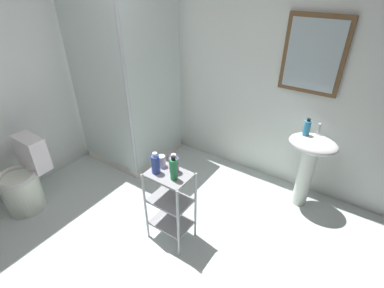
# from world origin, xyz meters

# --- Properties ---
(ground_plane) EXTENTS (4.20, 4.20, 0.02)m
(ground_plane) POSITION_xyz_m (0.00, 0.00, -0.01)
(ground_plane) COLOR silver
(wall_back) EXTENTS (4.20, 0.14, 2.50)m
(wall_back) POSITION_xyz_m (0.01, 1.85, 1.25)
(wall_back) COLOR white
(wall_back) RESTS_ON ground_plane
(shower_stall) EXTENTS (0.92, 0.92, 2.00)m
(shower_stall) POSITION_xyz_m (-1.20, 1.18, 0.46)
(shower_stall) COLOR white
(shower_stall) RESTS_ON ground_plane
(pedestal_sink) EXTENTS (0.46, 0.37, 0.81)m
(pedestal_sink) POSITION_xyz_m (0.90, 1.52, 0.58)
(pedestal_sink) COLOR white
(pedestal_sink) RESTS_ON ground_plane
(sink_faucet) EXTENTS (0.03, 0.03, 0.10)m
(sink_faucet) POSITION_xyz_m (0.90, 1.64, 0.86)
(sink_faucet) COLOR silver
(sink_faucet) RESTS_ON pedestal_sink
(toilet) EXTENTS (0.37, 0.49, 0.76)m
(toilet) POSITION_xyz_m (-1.48, -0.13, 0.31)
(toilet) COLOR white
(toilet) RESTS_ON ground_plane
(storage_cart) EXTENTS (0.38, 0.28, 0.74)m
(storage_cart) POSITION_xyz_m (0.04, 0.37, 0.44)
(storage_cart) COLOR silver
(storage_cart) RESTS_ON ground_plane
(hand_soap_bottle) EXTENTS (0.06, 0.06, 0.17)m
(hand_soap_bottle) POSITION_xyz_m (0.81, 1.54, 0.89)
(hand_soap_bottle) COLOR #389ED1
(hand_soap_bottle) RESTS_ON pedestal_sink
(body_wash_bottle_green) EXTENTS (0.06, 0.06, 0.22)m
(body_wash_bottle_green) POSITION_xyz_m (0.11, 0.34, 0.84)
(body_wash_bottle_green) COLOR green
(body_wash_bottle_green) RESTS_ON storage_cart
(conditioner_bottle_purple) EXTENTS (0.08, 0.08, 0.17)m
(conditioner_bottle_purple) POSITION_xyz_m (0.05, 0.43, 0.81)
(conditioner_bottle_purple) COLOR #8152A3
(conditioner_bottle_purple) RESTS_ON storage_cart
(shampoo_bottle_blue) EXTENTS (0.07, 0.07, 0.19)m
(shampoo_bottle_blue) POSITION_xyz_m (-0.06, 0.33, 0.83)
(shampoo_bottle_blue) COLOR #374FB5
(shampoo_bottle_blue) RESTS_ON storage_cart
(rinse_cup) EXTENTS (0.07, 0.07, 0.10)m
(rinse_cup) POSITION_xyz_m (-0.08, 0.43, 0.79)
(rinse_cup) COLOR silver
(rinse_cup) RESTS_ON storage_cart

